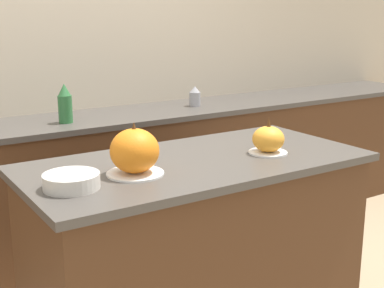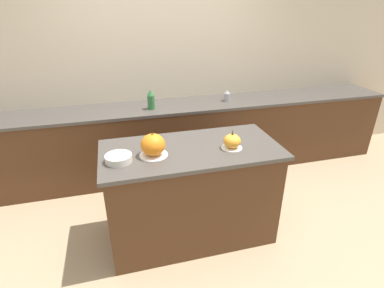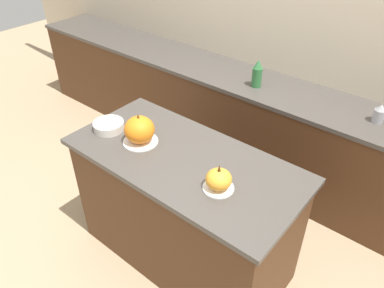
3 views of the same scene
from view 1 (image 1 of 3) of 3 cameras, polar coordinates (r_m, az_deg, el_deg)
wall_back at (r=3.72m, az=-13.05°, el=8.39°), size 8.00×0.06×2.50m
kitchen_island at (r=2.55m, az=0.46°, el=-11.87°), size 1.56×0.75×0.95m
back_counter at (r=3.58m, az=-10.53°, el=-4.54°), size 6.00×0.60×0.93m
pumpkin_cake_left at (r=2.16m, az=-6.14°, el=-0.86°), size 0.23×0.23×0.22m
pumpkin_cake_right at (r=2.50m, az=8.14°, el=0.41°), size 0.18×0.18×0.17m
bottle_tall at (r=3.31m, az=-13.39°, el=4.16°), size 0.09×0.09×0.24m
bottle_short at (r=3.82m, az=0.30°, el=5.09°), size 0.08×0.08×0.14m
mixing_bowl at (r=2.04m, az=-12.74°, el=-3.88°), size 0.21×0.21×0.06m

